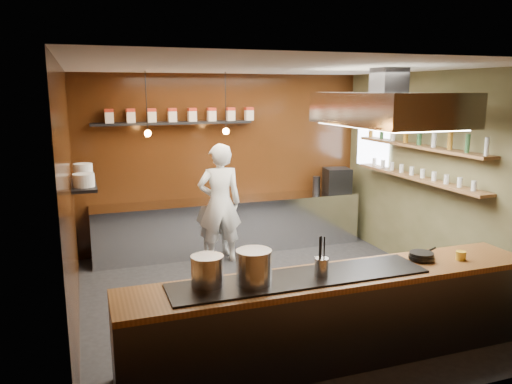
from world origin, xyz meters
name	(u,v)px	position (x,y,z in m)	size (l,w,h in m)	color
floor	(277,298)	(0.00, 0.00, 0.00)	(5.00, 5.00, 0.00)	black
back_wall	(225,162)	(0.00, 2.50, 1.50)	(5.00, 5.00, 0.00)	#341C09
left_wall	(70,203)	(-2.50, 0.00, 1.50)	(5.00, 5.00, 0.00)	#341C09
right_wall	(439,177)	(2.50, 0.00, 1.50)	(5.00, 5.00, 0.00)	#434426
ceiling	(279,67)	(0.00, 0.00, 3.00)	(5.00, 5.00, 0.00)	silver
window_pane	(373,139)	(2.45, 1.70, 1.90)	(1.00, 1.00, 0.00)	white
prep_counter	(231,225)	(0.00, 2.17, 0.45)	(4.60, 0.65, 0.90)	silver
pass_counter	(335,316)	(0.00, -1.60, 0.47)	(4.40, 0.72, 0.94)	#38383D
tin_shelf	(173,123)	(-0.90, 2.36, 2.20)	(2.60, 0.26, 0.04)	black
plate_shelf	(84,182)	(-2.34, 1.00, 1.55)	(0.30, 1.40, 0.04)	black
bottle_shelf_upper	(419,146)	(2.34, 0.30, 1.92)	(0.26, 2.80, 0.04)	brown
bottle_shelf_lower	(417,178)	(2.34, 0.30, 1.45)	(0.26, 2.80, 0.04)	brown
extractor_hood	(388,108)	(1.30, -0.40, 2.51)	(1.20, 2.00, 0.72)	#38383D
pendant_left	(148,130)	(-1.40, 1.70, 2.15)	(0.10, 0.10, 0.95)	black
pendant_right	(226,128)	(-0.20, 1.70, 2.15)	(0.10, 0.10, 0.95)	black
storage_tins	(182,115)	(-0.75, 2.36, 2.33)	(2.43, 0.13, 0.22)	beige
plate_stacks	(83,174)	(-2.34, 1.00, 1.65)	(0.26, 1.16, 0.16)	white
bottles	(419,137)	(2.34, 0.30, 2.06)	(0.06, 2.66, 0.24)	silver
wine_glasses	(417,172)	(2.34, 0.30, 1.53)	(0.07, 2.37, 0.13)	silver
stockpot_large	(254,267)	(-0.88, -1.61, 1.10)	(0.34, 0.34, 0.33)	silver
stockpot_small	(207,271)	(-1.31, -1.50, 1.08)	(0.31, 0.31, 0.29)	silver
utensil_crock	(321,267)	(-0.19, -1.63, 1.03)	(0.14, 0.14, 0.18)	silver
frying_pan	(422,255)	(1.07, -1.53, 0.97)	(0.42, 0.28, 0.07)	black
butter_jar	(461,256)	(1.48, -1.67, 0.97)	(0.11, 0.11, 0.10)	gold
espresso_machine	(337,180)	(2.01, 2.13, 1.12)	(0.44, 0.42, 0.44)	black
chef	(220,203)	(-0.32, 1.69, 0.96)	(0.70, 0.46, 1.92)	white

